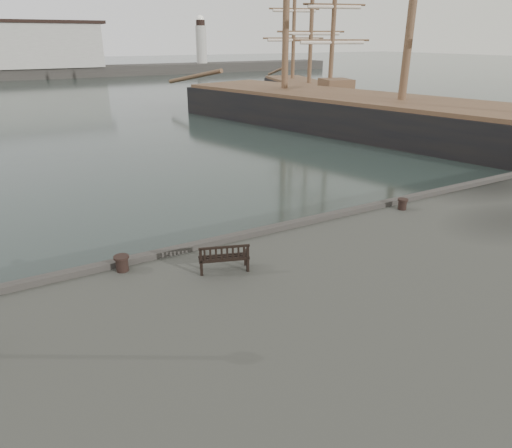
{
  "coord_description": "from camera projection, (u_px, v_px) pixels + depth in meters",
  "views": [
    {
      "loc": [
        -6.18,
        -11.99,
        7.5
      ],
      "look_at": [
        0.29,
        -0.5,
        2.1
      ],
      "focal_mm": 32.0,
      "sensor_mm": 36.0,
      "label": 1
    }
  ],
  "objects": [
    {
      "name": "ground",
      "position": [
        241.0,
        278.0,
        15.32
      ],
      "size": [
        400.0,
        400.0,
        0.0
      ],
      "primitive_type": "plane",
      "color": "black",
      "rests_on": "ground"
    },
    {
      "name": "bench",
      "position": [
        224.0,
        262.0,
        12.46
      ],
      "size": [
        1.44,
        0.88,
        0.79
      ],
      "rotation": [
        0.0,
        0.0,
        -0.33
      ],
      "color": "black",
      "rests_on": "quay"
    },
    {
      "name": "bollard_left",
      "position": [
        122.0,
        263.0,
        12.46
      ],
      "size": [
        0.5,
        0.5,
        0.44
      ],
      "primitive_type": "cylinder",
      "rotation": [
        0.0,
        0.0,
        -0.22
      ],
      "color": "black",
      "rests_on": "quay"
    },
    {
      "name": "bollard_right",
      "position": [
        402.0,
        204.0,
        16.95
      ],
      "size": [
        0.39,
        0.39,
        0.4
      ],
      "primitive_type": "cylinder",
      "rotation": [
        0.0,
        0.0,
        0.02
      ],
      "color": "black",
      "rests_on": "quay"
    },
    {
      "name": "tall_ship_main",
      "position": [
        398.0,
        127.0,
        36.86
      ],
      "size": [
        20.35,
        45.25,
        33.36
      ],
      "rotation": [
        0.0,
        0.0,
        0.27
      ],
      "color": "black",
      "rests_on": "ground"
    },
    {
      "name": "tall_ship_far",
      "position": [
        308.0,
        97.0,
        56.51
      ],
      "size": [
        11.8,
        24.78,
        20.82
      ],
      "rotation": [
        0.0,
        0.0,
        -0.28
      ],
      "color": "black",
      "rests_on": "ground"
    }
  ]
}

